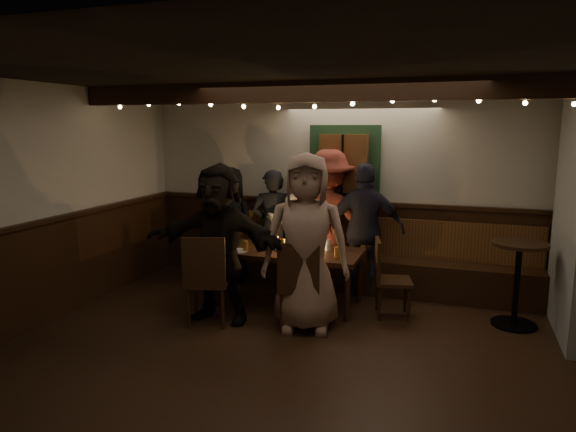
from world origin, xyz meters
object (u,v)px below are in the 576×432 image
at_px(person_b, 273,227).
at_px(chair_near_right, 299,280).
at_px(person_d, 329,220).
at_px(person_e, 365,230).
at_px(dining_table, 282,254).
at_px(high_top, 518,273).
at_px(chair_end, 386,273).
at_px(person_g, 306,243).
at_px(person_c, 298,223).
at_px(person_a, 229,225).
at_px(person_f, 219,243).
at_px(chair_near_left, 206,275).

bearing_deg(person_b, chair_near_right, 99.27).
xyz_separation_m(person_d, person_e, (0.50, -0.11, -0.08)).
height_order(dining_table, high_top, high_top).
xyz_separation_m(dining_table, person_d, (0.37, 0.78, 0.30)).
bearing_deg(chair_end, person_g, -139.60).
distance_m(dining_table, person_c, 0.78).
bearing_deg(person_b, chair_end, 134.25).
relative_size(dining_table, person_a, 1.19).
bearing_deg(person_a, person_f, 112.79).
height_order(person_e, person_f, person_f).
distance_m(person_b, person_e, 1.29).
distance_m(chair_near_left, person_c, 1.76).
bearing_deg(high_top, chair_near_left, -161.04).
distance_m(chair_near_right, person_d, 1.54).
xyz_separation_m(dining_table, person_b, (-0.41, 0.77, 0.17)).
xyz_separation_m(chair_near_left, person_f, (0.05, 0.23, 0.31)).
bearing_deg(chair_near_right, person_a, 136.65).
relative_size(person_b, person_g, 0.83).
bearing_deg(person_d, high_top, 168.55).
bearing_deg(person_c, dining_table, 69.45).
xyz_separation_m(person_b, person_e, (1.28, -0.10, 0.06)).
relative_size(chair_end, high_top, 0.96).
bearing_deg(person_a, high_top, 173.87).
height_order(chair_end, person_f, person_f).
bearing_deg(chair_near_right, chair_near_left, -167.54).
bearing_deg(person_g, person_c, 98.76).
bearing_deg(chair_near_right, person_e, 72.67).
xyz_separation_m(person_e, person_g, (-0.38, -1.32, 0.09)).
height_order(dining_table, person_e, person_e).
bearing_deg(person_g, person_b, 110.17).
bearing_deg(person_b, person_f, 66.65).
bearing_deg(chair_near_right, person_c, 108.26).
distance_m(chair_near_left, high_top, 3.33).
xyz_separation_m(chair_near_right, person_d, (-0.06, 1.50, 0.38)).
distance_m(chair_near_left, person_f, 0.39).
bearing_deg(high_top, person_d, 164.36).
relative_size(chair_end, person_g, 0.47).
bearing_deg(dining_table, chair_end, -0.69).
xyz_separation_m(high_top, person_e, (-1.75, 0.52, 0.26)).
xyz_separation_m(person_a, person_g, (1.50, -1.30, 0.14)).
bearing_deg(person_e, chair_end, 106.69).
distance_m(high_top, person_a, 3.67).
distance_m(chair_near_right, person_b, 1.73).
distance_m(person_b, person_c, 0.38).
bearing_deg(chair_near_right, person_b, 119.75).
distance_m(chair_near_left, person_e, 2.15).
relative_size(person_a, person_f, 0.91).
xyz_separation_m(person_a, person_f, (0.52, -1.35, 0.08)).
bearing_deg(person_d, dining_table, 68.59).
bearing_deg(person_c, chair_near_left, 49.71).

